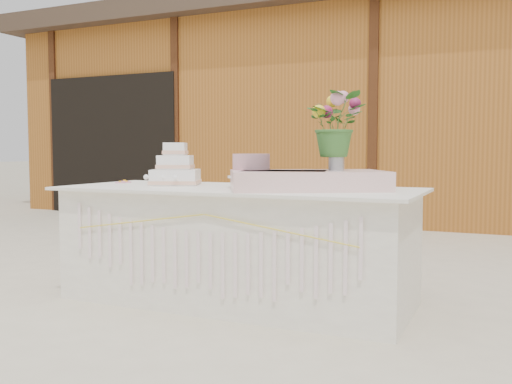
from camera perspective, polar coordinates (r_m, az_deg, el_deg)
ground at (r=3.93m, az=-1.83°, el=-10.84°), size 80.00×80.00×0.00m
barn at (r=9.57m, az=14.24°, el=8.00°), size 12.60×4.60×3.30m
cake_table at (r=3.84m, az=-1.88°, el=-5.26°), size 2.40×1.00×0.77m
wedding_cake at (r=4.13m, az=-8.05°, el=2.13°), size 0.44×0.44×0.30m
pink_cake_stand at (r=3.76m, az=-0.48°, el=2.33°), size 0.31×0.31×0.23m
satin_runner at (r=3.59m, az=5.19°, el=1.18°), size 1.10×0.94×0.12m
flower_vase at (r=3.60m, az=8.05°, el=3.19°), size 0.10×0.10×0.13m
bouquet at (r=3.61m, az=8.09°, el=7.47°), size 0.42×0.39×0.40m
loose_flowers at (r=4.47m, az=-13.10°, el=1.03°), size 0.26×0.39×0.02m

